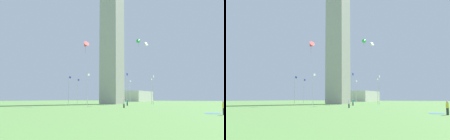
% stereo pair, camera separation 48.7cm
% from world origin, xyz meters
% --- Properties ---
extents(ground_plane, '(260.00, 260.00, 0.00)m').
position_xyz_m(ground_plane, '(0.00, 0.00, 0.00)').
color(ground_plane, '#609347').
extents(obelisk_monument, '(6.37, 6.37, 57.93)m').
position_xyz_m(obelisk_monument, '(0.00, 0.00, 28.96)').
color(obelisk_monument, '#A8A399').
rests_on(obelisk_monument, ground).
extents(flagpole_n, '(1.12, 0.14, 9.25)m').
position_xyz_m(flagpole_n, '(14.68, 0.00, 5.02)').
color(flagpole_n, silver).
rests_on(flagpole_n, ground).
extents(flagpole_ne, '(1.12, 0.14, 9.25)m').
position_xyz_m(flagpole_ne, '(10.40, 10.34, 5.02)').
color(flagpole_ne, silver).
rests_on(flagpole_ne, ground).
extents(flagpole_e, '(1.12, 0.14, 9.25)m').
position_xyz_m(flagpole_e, '(0.05, 14.63, 5.02)').
color(flagpole_e, silver).
rests_on(flagpole_e, ground).
extents(flagpole_se, '(1.12, 0.14, 9.25)m').
position_xyz_m(flagpole_se, '(-10.29, 10.34, 5.02)').
color(flagpole_se, silver).
rests_on(flagpole_se, ground).
extents(flagpole_s, '(1.12, 0.14, 9.25)m').
position_xyz_m(flagpole_s, '(-14.58, 0.00, 5.02)').
color(flagpole_s, silver).
rests_on(flagpole_s, ground).
extents(flagpole_sw, '(1.12, 0.14, 9.25)m').
position_xyz_m(flagpole_sw, '(-10.29, -10.34, 5.02)').
color(flagpole_sw, silver).
rests_on(flagpole_sw, ground).
extents(flagpole_w, '(1.12, 0.14, 9.25)m').
position_xyz_m(flagpole_w, '(0.05, -14.63, 5.02)').
color(flagpole_w, silver).
rests_on(flagpole_w, ground).
extents(flagpole_nw, '(1.12, 0.14, 9.25)m').
position_xyz_m(flagpole_nw, '(10.40, -10.34, 5.02)').
color(flagpole_nw, silver).
rests_on(flagpole_nw, ground).
extents(person_yellow_shirt, '(0.32, 0.32, 1.60)m').
position_xyz_m(person_yellow_shirt, '(-41.11, -37.36, 0.79)').
color(person_yellow_shirt, '#2D2D38').
rests_on(person_yellow_shirt, ground).
extents(person_teal_shirt, '(0.32, 0.32, 1.70)m').
position_xyz_m(person_teal_shirt, '(-14.00, -12.37, 0.84)').
color(person_teal_shirt, '#2D2D38').
rests_on(person_teal_shirt, ground).
extents(person_white_shirt, '(0.32, 0.32, 1.60)m').
position_xyz_m(person_white_shirt, '(-27.84, -18.12, 0.79)').
color(person_white_shirt, '#2D2D38').
rests_on(person_white_shirt, ground).
extents(kite_green_delta, '(1.65, 1.57, 2.33)m').
position_xyz_m(kite_green_delta, '(-8.76, -13.52, 18.38)').
color(kite_green_delta, green).
extents(kite_red_delta, '(2.19, 2.41, 3.15)m').
position_xyz_m(kite_red_delta, '(-20.35, -3.15, 16.03)').
color(kite_red_delta, red).
extents(kite_white_box, '(1.06, 1.34, 2.49)m').
position_xyz_m(kite_white_box, '(0.82, -12.14, 19.52)').
color(kite_white_box, white).
extents(distant_building, '(26.31, 12.66, 6.75)m').
position_xyz_m(distant_building, '(77.94, 23.48, 3.38)').
color(distant_building, beige).
rests_on(distant_building, ground).
extents(picnic_blanket_near_first_person, '(1.88, 2.14, 0.01)m').
position_xyz_m(picnic_blanket_near_first_person, '(-39.02, -35.92, 0.01)').
color(picnic_blanket_near_first_person, blue).
rests_on(picnic_blanket_near_first_person, ground).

